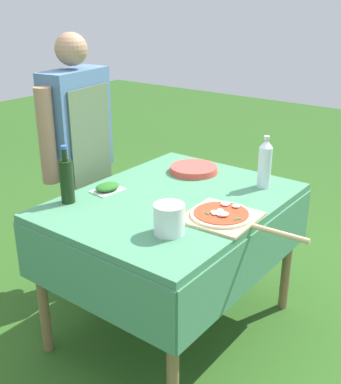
% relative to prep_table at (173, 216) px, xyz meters
% --- Properties ---
extents(ground_plane, '(12.00, 12.00, 0.00)m').
position_rel_prep_table_xyz_m(ground_plane, '(0.00, 0.00, -0.67)').
color(ground_plane, '#2D5B1E').
extents(prep_table, '(1.20, 0.93, 0.76)m').
position_rel_prep_table_xyz_m(prep_table, '(0.00, 0.00, 0.00)').
color(prep_table, '#478960').
rests_on(prep_table, ground).
extents(person_cook, '(0.56, 0.23, 1.51)m').
position_rel_prep_table_xyz_m(person_cook, '(0.03, 0.68, 0.23)').
color(person_cook, '#70604C').
rests_on(person_cook, ground).
extents(pizza_on_peel, '(0.31, 0.56, 0.05)m').
position_rel_prep_table_xyz_m(pizza_on_peel, '(-0.05, -0.32, 0.11)').
color(pizza_on_peel, '#D1B27F').
rests_on(pizza_on_peel, prep_table).
extents(oil_bottle, '(0.07, 0.07, 0.28)m').
position_rel_prep_table_xyz_m(oil_bottle, '(-0.34, 0.37, 0.21)').
color(oil_bottle, black).
rests_on(oil_bottle, prep_table).
extents(water_bottle, '(0.07, 0.07, 0.27)m').
position_rel_prep_table_xyz_m(water_bottle, '(0.41, -0.28, 0.23)').
color(water_bottle, silver).
rests_on(water_bottle, prep_table).
extents(herb_container, '(0.17, 0.13, 0.04)m').
position_rel_prep_table_xyz_m(herb_container, '(-0.13, 0.32, 0.12)').
color(herb_container, silver).
rests_on(herb_container, prep_table).
extents(mixing_tub, '(0.13, 0.13, 0.13)m').
position_rel_prep_table_xyz_m(mixing_tub, '(-0.31, -0.21, 0.16)').
color(mixing_tub, silver).
rests_on(mixing_tub, prep_table).
extents(plate_stack, '(0.27, 0.27, 0.03)m').
position_rel_prep_table_xyz_m(plate_stack, '(0.37, 0.14, 0.11)').
color(plate_stack, '#DB4C42').
rests_on(plate_stack, prep_table).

